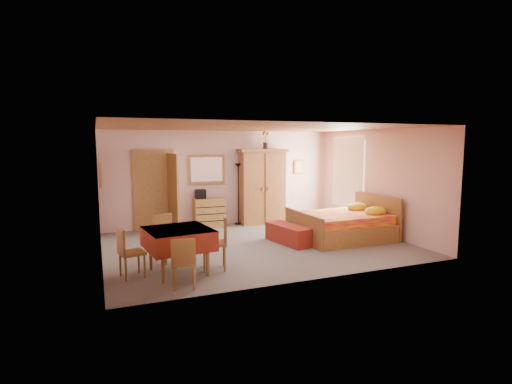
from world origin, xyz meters
name	(u,v)px	position (x,y,z in m)	size (l,w,h in m)	color
floor	(257,244)	(0.00, 0.00, 0.00)	(6.50, 6.50, 0.00)	slate
ceiling	(257,127)	(0.00, 0.00, 2.60)	(6.50, 6.50, 0.00)	brown
wall_back	(223,178)	(0.00, 2.50, 1.30)	(6.50, 0.10, 2.60)	#CE9F95
wall_front	(314,203)	(0.00, -2.50, 1.30)	(6.50, 0.10, 2.60)	#CE9F95
wall_left	(99,194)	(-3.25, 0.00, 1.30)	(0.10, 5.00, 2.60)	#CE9F95
wall_right	(377,182)	(3.25, 0.00, 1.30)	(0.10, 5.00, 2.60)	#CE9F95
doorway	(154,191)	(-1.90, 2.47, 1.02)	(1.06, 0.12, 2.15)	#9E6B35
window	(348,173)	(3.21, 1.20, 1.45)	(0.08, 1.40, 1.95)	white
picture_left	(100,175)	(-3.22, -0.60, 1.70)	(0.04, 0.32, 0.42)	orange
picture_back	(299,167)	(2.35, 2.47, 1.55)	(0.30, 0.04, 0.40)	#D8BF59
chest_of_drawers	(209,213)	(-0.48, 2.27, 0.39)	(0.82, 0.41, 0.77)	#A47537
wall_mirror	(207,169)	(-0.48, 2.48, 1.55)	(1.01, 0.05, 0.80)	white
stereo	(200,194)	(-0.70, 2.32, 0.90)	(0.27, 0.20, 0.25)	black
floor_lamp	(238,194)	(0.38, 2.32, 0.85)	(0.22, 0.22, 1.71)	black
wardrobe	(262,186)	(1.03, 2.16, 1.05)	(1.34, 0.69, 2.10)	#9E6235
sunflower_vase	(266,140)	(1.16, 2.21, 2.35)	(0.20, 0.20, 0.51)	yellow
bed	(341,218)	(2.07, -0.24, 0.50)	(2.16, 1.70, 1.00)	#C1123D
bench	(289,234)	(0.72, -0.15, 0.21)	(0.46, 1.25, 0.42)	maroon
dining_table	(179,251)	(-2.01, -1.30, 0.39)	(1.07, 1.07, 0.79)	maroon
chair_south	(184,262)	(-2.06, -2.04, 0.41)	(0.37, 0.37, 0.82)	olive
chair_north	(168,238)	(-2.06, -0.54, 0.45)	(0.41, 0.41, 0.89)	olive
chair_west	(132,252)	(-2.78, -1.22, 0.43)	(0.39, 0.39, 0.86)	olive
chair_east	(214,243)	(-1.36, -1.32, 0.48)	(0.44, 0.44, 0.97)	olive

